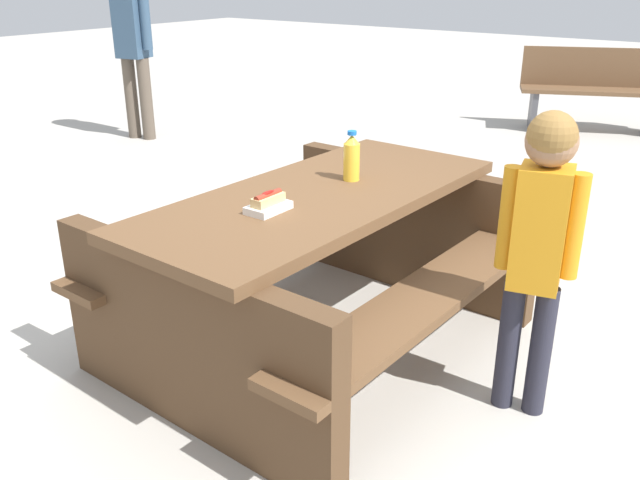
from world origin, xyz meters
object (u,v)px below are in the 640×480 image
object	(u,v)px
hotdog_tray	(268,204)
child_in_coat	(540,229)
bystander_adult	(131,22)
soda_bottle	(352,158)
picnic_table	(320,257)
park_bench_near	(594,88)

from	to	relation	value
hotdog_tray	child_in_coat	distance (m)	1.03
bystander_adult	soda_bottle	bearing A→B (deg)	63.56
picnic_table	child_in_coat	xyz separation A→B (m)	(-0.08, 0.93, 0.32)
park_bench_near	child_in_coat	bearing A→B (deg)	13.49
child_in_coat	park_bench_near	world-z (taller)	child_in_coat
picnic_table	child_in_coat	world-z (taller)	child_in_coat
picnic_table	child_in_coat	size ratio (longest dim) A/B	1.53
picnic_table	hotdog_tray	xyz separation A→B (m)	(0.32, -0.02, 0.34)
hotdog_tray	park_bench_near	size ratio (longest dim) A/B	0.12
soda_bottle	hotdog_tray	world-z (taller)	soda_bottle
picnic_table	hotdog_tray	bearing A→B (deg)	-2.70
hotdog_tray	park_bench_near	xyz separation A→B (m)	(-5.59, -0.30, -0.33)
hotdog_tray	park_bench_near	distance (m)	5.61
picnic_table	bystander_adult	world-z (taller)	bystander_adult
picnic_table	hotdog_tray	size ratio (longest dim) A/B	10.20
hotdog_tray	soda_bottle	bearing A→B (deg)	177.19
picnic_table	soda_bottle	bearing A→B (deg)	177.04
hotdog_tray	park_bench_near	bearing A→B (deg)	-176.96
soda_bottle	hotdog_tray	size ratio (longest dim) A/B	1.25
soda_bottle	child_in_coat	bearing A→B (deg)	81.09
soda_bottle	park_bench_near	size ratio (longest dim) A/B	0.15
hotdog_tray	child_in_coat	world-z (taller)	child_in_coat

